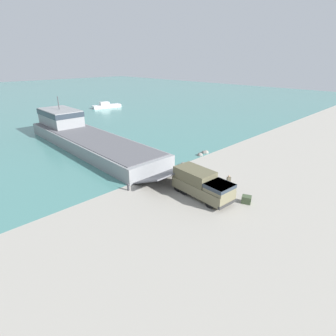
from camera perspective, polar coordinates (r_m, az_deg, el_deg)
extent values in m
plane|color=#9E998E|center=(30.79, 6.74, -4.36)|extent=(240.00, 240.00, 0.00)
cube|color=gray|center=(45.91, -16.51, 5.40)|extent=(8.05, 32.65, 2.04)
cube|color=#56565B|center=(45.62, -16.66, 6.67)|extent=(7.43, 31.34, 0.08)
cube|color=gray|center=(55.32, -22.34, 10.18)|extent=(5.40, 9.20, 3.01)
cube|color=#28333D|center=(55.16, -22.48, 11.10)|extent=(5.55, 9.29, 0.90)
cylinder|color=#3F3F42|center=(54.88, -22.77, 12.93)|extent=(0.16, 0.16, 2.40)
cube|color=#56565B|center=(31.45, -0.57, -1.37)|extent=(6.44, 4.51, 2.02)
cube|color=#6B664C|center=(28.58, 7.44, -4.41)|extent=(3.03, 7.07, 1.19)
cube|color=#6B664C|center=(26.86, 11.15, -4.19)|extent=(2.58, 2.50, 0.76)
cube|color=#28333D|center=(26.78, 11.18, -3.83)|extent=(2.66, 2.53, 0.38)
cube|color=brown|center=(28.76, 5.84, -1.44)|extent=(2.77, 4.51, 1.27)
cube|color=#2D2D2D|center=(26.96, 12.74, -7.65)|extent=(2.66, 0.41, 0.32)
cylinder|color=black|center=(28.34, 12.12, -5.87)|extent=(0.43, 1.25, 1.23)
cylinder|color=black|center=(26.81, 9.22, -7.39)|extent=(0.43, 1.25, 1.23)
cylinder|color=black|center=(30.43, 6.58, -3.40)|extent=(0.43, 1.25, 1.23)
cylinder|color=black|center=(29.01, 3.61, -4.66)|extent=(0.43, 1.25, 1.23)
cylinder|color=black|center=(31.10, 5.10, -2.74)|extent=(0.43, 1.25, 1.23)
cylinder|color=black|center=(29.71, 2.13, -3.93)|extent=(0.43, 1.25, 1.23)
cylinder|color=#4C4738|center=(31.13, 12.83, -3.68)|extent=(0.14, 0.14, 0.79)
cylinder|color=#4C4738|center=(31.22, 13.11, -3.62)|extent=(0.14, 0.14, 0.79)
cube|color=#4C4738|center=(30.87, 13.08, -2.47)|extent=(0.50, 0.41, 0.63)
sphere|color=tan|center=(30.70, 13.15, -1.75)|extent=(0.21, 0.21, 0.21)
cube|color=white|center=(85.02, -13.21, 12.95)|extent=(8.97, 4.01, 0.86)
cube|color=silver|center=(84.65, -13.68, 13.49)|extent=(2.87, 2.21, 0.95)
cylinder|color=#333338|center=(30.29, -8.64, -4.28)|extent=(0.26, 0.26, 0.63)
sphere|color=#333338|center=(30.11, -8.69, -3.61)|extent=(0.30, 0.30, 0.30)
cube|color=#3D4C33|center=(28.60, 16.70, -6.59)|extent=(1.09, 1.17, 0.78)
sphere|color=gray|center=(42.46, 8.27, 3.29)|extent=(0.83, 0.83, 0.83)
sphere|color=#66605B|center=(42.35, 7.80, 3.27)|extent=(0.74, 0.74, 0.74)
sphere|color=gray|center=(37.06, 3.34, 0.58)|extent=(0.92, 0.92, 0.92)
sphere|color=gray|center=(41.14, 6.98, 2.72)|extent=(0.89, 0.89, 0.89)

